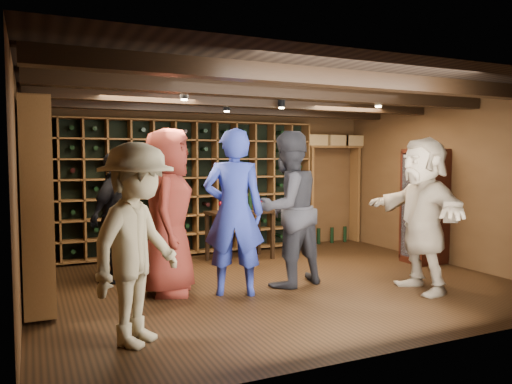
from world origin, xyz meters
name	(u,v)px	position (x,y,z in m)	size (l,w,h in m)	color
ground	(275,283)	(0.00, 0.00, 0.00)	(6.00, 6.00, 0.00)	black
room_shell	(273,98)	(0.00, 0.05, 2.42)	(6.00, 6.00, 6.00)	brown
wine_rack_back	(185,187)	(-0.52, 2.33, 1.15)	(4.65, 0.30, 2.20)	brown
wine_rack_left	(36,199)	(-2.83, 0.82, 1.15)	(0.30, 2.65, 2.20)	brown
crate_shelf	(333,162)	(2.41, 2.32, 1.57)	(1.20, 0.32, 2.07)	brown
display_cabinet	(424,208)	(2.71, 0.20, 0.86)	(0.55, 0.50, 1.75)	black
man_blue_shirt	(234,212)	(-0.68, -0.27, 1.00)	(0.73, 0.48, 1.99)	navy
man_grey_suit	(288,209)	(0.11, -0.16, 0.99)	(0.96, 0.75, 1.98)	black
guest_red_floral	(168,212)	(-1.39, 0.09, 1.00)	(0.98, 0.64, 2.00)	maroon
guest_woman_black	(116,217)	(-1.86, 0.98, 0.86)	(1.01, 0.42, 1.72)	black
guest_khaki	(138,244)	(-2.04, -1.40, 0.89)	(1.15, 0.66, 1.78)	#998E69
guest_beige	(423,214)	(1.50, -1.07, 0.95)	(1.76, 0.56, 1.90)	tan
tasting_table	(240,216)	(0.17, 1.59, 0.71)	(1.10, 0.64, 1.07)	black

